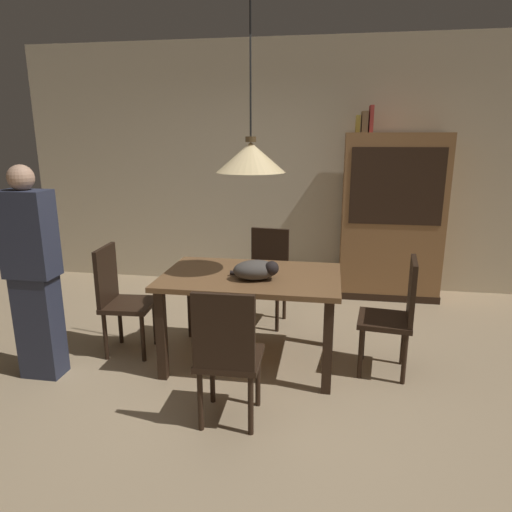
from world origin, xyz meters
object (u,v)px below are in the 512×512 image
object	(u,v)px
person_standing	(33,275)
dining_table	(251,287)
chair_left_side	(120,295)
pendant_lamp	(251,157)
chair_far_back	(267,272)
book_yellow_short	(358,124)
hutch_bookcase	(391,221)
book_red_tall	(371,119)
book_brown_thick	(364,122)
chair_right_side	(396,312)
chair_near_front	(227,352)
cat_sleeping	(257,270)

from	to	relation	value
person_standing	dining_table	bearing A→B (deg)	17.03
chair_left_side	pendant_lamp	distance (m)	1.61
chair_far_back	book_yellow_short	world-z (taller)	book_yellow_short
hutch_bookcase	chair_far_back	bearing A→B (deg)	-142.96
chair_far_back	book_red_tall	size ratio (longest dim) A/B	3.32
pendant_lamp	book_red_tall	world-z (taller)	pendant_lamp
book_brown_thick	person_standing	bearing A→B (deg)	-136.98
chair_far_back	dining_table	bearing A→B (deg)	-90.59
chair_left_side	book_red_tall	bearing A→B (deg)	41.05
chair_right_side	hutch_bookcase	size ratio (longest dim) A/B	0.50
hutch_bookcase	book_red_tall	bearing A→B (deg)	179.71
dining_table	chair_right_side	bearing A→B (deg)	-0.46
pendant_lamp	hutch_bookcase	bearing A→B (deg)	55.08
pendant_lamp	book_red_tall	bearing A→B (deg)	61.68
book_brown_thick	book_red_tall	xyz separation A→B (m)	(0.07, 0.00, 0.03)
chair_right_side	book_red_tall	world-z (taller)	book_red_tall
book_brown_thick	book_red_tall	distance (m)	0.07
chair_right_side	pendant_lamp	world-z (taller)	pendant_lamp
chair_near_front	book_red_tall	distance (m)	3.25
dining_table	chair_near_front	distance (m)	0.89
dining_table	chair_near_front	bearing A→B (deg)	-89.91
person_standing	hutch_bookcase	bearing A→B (deg)	39.18
chair_far_back	cat_sleeping	distance (m)	1.05
cat_sleeping	hutch_bookcase	size ratio (longest dim) A/B	0.22
chair_left_side	book_red_tall	xyz separation A→B (m)	(2.12, 1.85, 1.48)
chair_near_front	book_yellow_short	size ratio (longest dim) A/B	4.65
pendant_lamp	hutch_bookcase	world-z (taller)	pendant_lamp
dining_table	book_yellow_short	xyz separation A→B (m)	(0.86, 1.84, 1.29)
chair_right_side	book_brown_thick	xyz separation A→B (m)	(-0.20, 1.85, 1.45)
dining_table	hutch_bookcase	xyz separation A→B (m)	(1.28, 1.84, 0.24)
chair_near_front	cat_sleeping	xyz separation A→B (m)	(0.06, 0.76, 0.32)
book_yellow_short	book_brown_thick	bearing A→B (deg)	0.00
dining_table	book_brown_thick	bearing A→B (deg)	63.32
chair_far_back	book_red_tall	xyz separation A→B (m)	(0.98, 0.96, 1.48)
book_yellow_short	person_standing	world-z (taller)	book_yellow_short
book_red_tall	cat_sleeping	bearing A→B (deg)	-115.32
hutch_bookcase	chair_left_side	bearing A→B (deg)	-142.59
chair_left_side	pendant_lamp	xyz separation A→B (m)	(1.13, 0.01, 1.15)
chair_left_side	pendant_lamp	bearing A→B (deg)	0.27
dining_table	person_standing	size ratio (longest dim) A/B	0.86
hutch_bookcase	book_yellow_short	size ratio (longest dim) A/B	9.25
book_brown_thick	person_standing	xyz separation A→B (m)	(-2.49, -2.32, -1.14)
chair_near_front	person_standing	xyz separation A→B (m)	(-1.56, 0.40, 0.30)
book_yellow_short	chair_near_front	bearing A→B (deg)	-107.45
dining_table	cat_sleeping	xyz separation A→B (m)	(0.06, -0.12, 0.18)
chair_far_back	cat_sleeping	xyz separation A→B (m)	(0.06, -1.00, 0.32)
pendant_lamp	hutch_bookcase	xyz separation A→B (m)	(1.28, 1.84, -0.77)
book_yellow_short	book_red_tall	size ratio (longest dim) A/B	0.71
dining_table	person_standing	bearing A→B (deg)	-162.97
book_yellow_short	book_red_tall	world-z (taller)	book_red_tall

